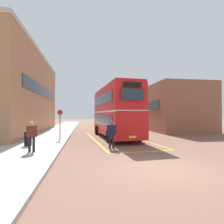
# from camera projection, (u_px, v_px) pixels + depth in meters

# --- Properties ---
(ground_plane) EXTENTS (135.60, 135.60, 0.00)m
(ground_plane) POSITION_uv_depth(u_px,v_px,m) (111.00, 133.00, 21.47)
(ground_plane) COLOR brown
(sidewalk_left) EXTENTS (4.00, 57.60, 0.14)m
(sidewalk_left) POSITION_uv_depth(u_px,v_px,m) (57.00, 131.00, 22.86)
(sidewalk_left) COLOR #B2ADA3
(sidewalk_left) RESTS_ON ground
(brick_building_left) EXTENTS (6.11, 19.33, 9.45)m
(brick_building_left) POSITION_uv_depth(u_px,v_px,m) (16.00, 93.00, 21.35)
(brick_building_left) COLOR #AD7A56
(brick_building_left) RESTS_ON ground
(depot_building_right) EXTENTS (6.84, 13.48, 6.09)m
(depot_building_right) POSITION_uv_depth(u_px,v_px,m) (167.00, 109.00, 26.71)
(depot_building_right) COLOR brown
(depot_building_right) RESTS_ON ground
(double_decker_bus) EXTENTS (3.44, 9.97, 4.75)m
(double_decker_bus) POSITION_uv_depth(u_px,v_px,m) (115.00, 111.00, 17.39)
(double_decker_bus) COLOR black
(double_decker_bus) RESTS_ON ground
(single_deck_bus) EXTENTS (2.83, 8.74, 3.02)m
(single_deck_bus) POSITION_uv_depth(u_px,v_px,m) (116.00, 117.00, 36.56)
(single_deck_bus) COLOR black
(single_deck_bus) RESTS_ON ground
(pedestrian_boarding) EXTENTS (0.60, 0.27, 1.80)m
(pedestrian_boarding) POSITION_uv_depth(u_px,v_px,m) (112.00, 132.00, 11.68)
(pedestrian_boarding) COLOR black
(pedestrian_boarding) RESTS_ON ground
(pedestrian_waiting_near) EXTENTS (0.53, 0.40, 1.69)m
(pedestrian_waiting_near) POSITION_uv_depth(u_px,v_px,m) (32.00, 134.00, 9.96)
(pedestrian_waiting_near) COLOR black
(pedestrian_waiting_near) RESTS_ON sidewalk_left
(litter_bin) EXTENTS (0.49, 0.49, 0.97)m
(litter_bin) POSITION_uv_depth(u_px,v_px,m) (28.00, 138.00, 11.97)
(litter_bin) COLOR black
(litter_bin) RESTS_ON sidewalk_left
(bus_stop_sign) EXTENTS (0.44, 0.08, 2.45)m
(bus_stop_sign) POSITION_uv_depth(u_px,v_px,m) (60.00, 121.00, 15.09)
(bus_stop_sign) COLOR #4C4C51
(bus_stop_sign) RESTS_ON sidewalk_left
(bay_marking_yellow) EXTENTS (5.22, 12.15, 0.01)m
(bay_marking_yellow) POSITION_uv_depth(u_px,v_px,m) (119.00, 140.00, 15.53)
(bay_marking_yellow) COLOR gold
(bay_marking_yellow) RESTS_ON ground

